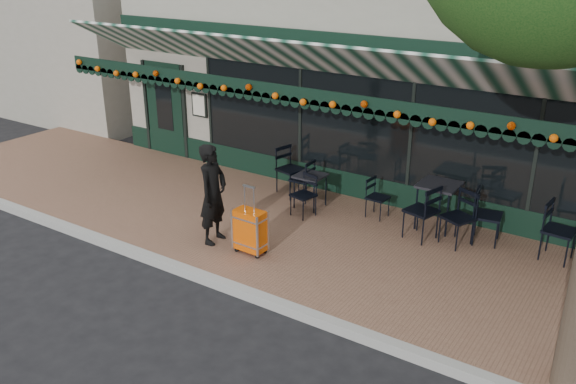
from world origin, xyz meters
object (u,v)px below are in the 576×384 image
Objects in this scene: suitcase at (250,231)px; cafe_table_b at (310,178)px; woman at (213,194)px; cafe_table_a at (439,188)px; chair_a_front at (458,218)px; chair_b_left at (302,180)px; chair_a_left at (421,211)px; chair_solo at (290,170)px; chair_a_right at (487,216)px; chair_b_right at (378,198)px; chair_a_extra at (559,232)px; chair_b_front at (303,196)px.

cafe_table_b is (-0.18, 2.17, 0.20)m from suitcase.
woman reaches higher than cafe_table_a.
chair_a_front reaches higher than chair_b_left.
chair_a_left is at bearing -144.37° from chair_a_front.
cafe_table_a is 0.88× the size of chair_solo.
chair_a_left reaches higher than chair_a_right.
chair_b_right is (-1.00, 0.41, -0.12)m from chair_a_left.
woman reaches higher than suitcase.
chair_a_extra reaches higher than chair_solo.
woman is 1.81× the size of chair_solo.
suitcase is 1.78× the size of cafe_table_b.
woman is 1.80× the size of chair_a_right.
chair_a_front is at bearing 83.29° from chair_b_left.
chair_b_front is at bearing -122.42° from chair_solo.
cafe_table_b is at bearing 106.80° from chair_b_right.
chair_a_extra is 4.74m from chair_b_left.
cafe_table_b is (0.59, 2.15, -0.27)m from woman.
chair_b_right is (1.11, 2.45, -0.02)m from suitcase.
chair_a_extra is (4.24, 2.53, 0.10)m from suitcase.
chair_b_right is at bearing -81.30° from chair_solo.
chair_b_left is at bearing -13.86° from woman.
chair_b_right is (-3.13, -0.08, -0.11)m from chair_a_extra.
chair_a_extra is 4.38m from chair_b_front.
chair_b_front is (-4.30, -0.79, -0.09)m from chair_a_extra.
chair_a_extra is at bearing -70.75° from woman.
suitcase is 3.44m from cafe_table_a.
chair_a_left is at bearing 79.87° from chair_b_left.
suitcase is at bearing -85.15° from cafe_table_b.
suitcase is 1.23× the size of chair_a_front.
suitcase is at bearing 125.68° from chair_a_extra.
woman is 2.29× the size of chair_b_right.
chair_a_extra is 3.13m from chair_b_right.
chair_a_right is at bearing -6.60° from cafe_table_a.
chair_a_left is at bearing -3.14° from cafe_table_b.
suitcase reaches higher than chair_b_left.
chair_b_right is at bearing 89.60° from chair_b_left.
chair_b_left is (0.27, 2.37, -0.44)m from woman.
chair_a_front reaches higher than cafe_table_a.
suitcase reaches higher than cafe_table_a.
chair_a_front is at bearing -95.67° from chair_b_right.
chair_a_left reaches higher than chair_a_extra.
chair_a_front is at bearing -84.00° from chair_solo.
chair_a_left is at bearing 106.57° from chair_a_right.
woman is at bearing -98.58° from chair_b_front.
chair_a_front is 0.97× the size of chair_a_extra.
chair_b_left is at bearing -174.97° from cafe_table_a.
chair_solo is at bearing -85.74° from chair_a_left.
chair_a_extra is 1.30× the size of chair_b_right.
chair_b_left is at bearing 96.90° from chair_b_right.
suitcase is 1.40× the size of cafe_table_a.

